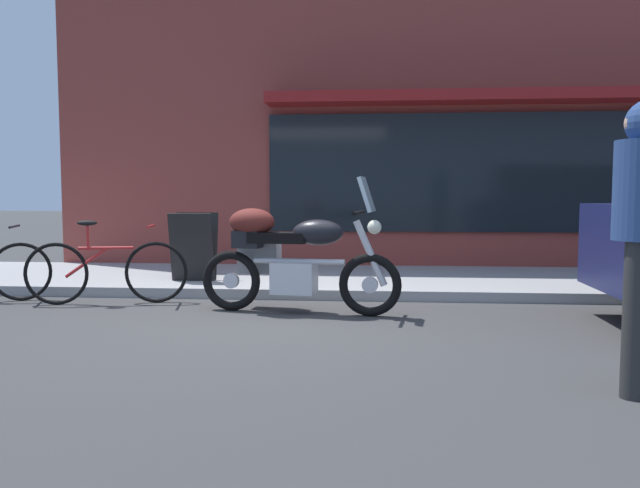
{
  "coord_description": "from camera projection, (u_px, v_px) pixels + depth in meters",
  "views": [
    {
      "loc": [
        1.01,
        -6.01,
        1.21
      ],
      "look_at": [
        0.46,
        0.44,
        0.7
      ],
      "focal_mm": 34.83,
      "sensor_mm": 36.0,
      "label": 1
    }
  ],
  "objects": [
    {
      "name": "ground_plane",
      "position": [
        270.0,
        317.0,
        6.15
      ],
      "size": [
        80.0,
        80.0,
        0.0
      ],
      "primitive_type": "plane",
      "color": "#393939"
    },
    {
      "name": "touring_motorcycle",
      "position": [
        287.0,
        254.0,
        6.38
      ],
      "size": [
        2.09,
        0.84,
        1.39
      ],
      "color": "black",
      "rests_on": "ground_plane"
    },
    {
      "name": "parked_bicycle",
      "position": [
        106.0,
        270.0,
        6.89
      ],
      "size": [
        1.74,
        0.54,
        0.94
      ],
      "color": "black",
      "rests_on": "ground_plane"
    },
    {
      "name": "sandwich_board_sign",
      "position": [
        194.0,
        247.0,
        7.91
      ],
      "size": [
        0.55,
        0.4,
        0.86
      ],
      "color": "black",
      "rests_on": "sidewalk_curb"
    }
  ]
}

